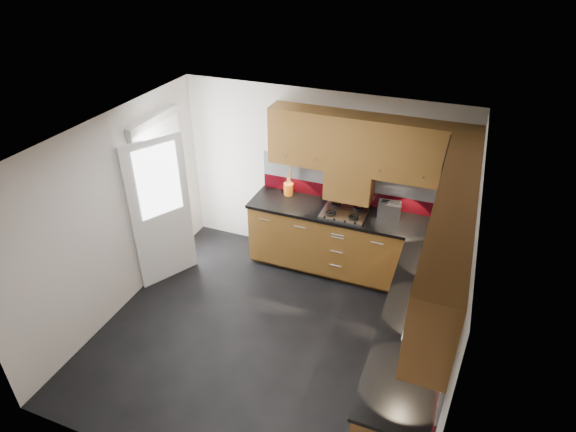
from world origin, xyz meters
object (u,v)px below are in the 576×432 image
at_px(utensil_pot, 289,188).
at_px(toaster, 389,209).
at_px(gas_hob, 344,212).
at_px(food_processor, 427,283).

bearing_deg(utensil_pot, toaster, -3.24).
relative_size(gas_hob, food_processor, 1.82).
bearing_deg(utensil_pot, food_processor, -35.55).
relative_size(utensil_pot, food_processor, 1.52).
height_order(gas_hob, utensil_pot, utensil_pot).
distance_m(gas_hob, toaster, 0.57).
xyz_separation_m(gas_hob, toaster, (0.54, 0.13, 0.08)).
bearing_deg(food_processor, toaster, 114.99).
xyz_separation_m(gas_hob, utensil_pot, (-0.85, 0.21, 0.09)).
distance_m(gas_hob, utensil_pot, 0.88).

